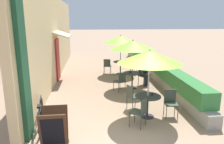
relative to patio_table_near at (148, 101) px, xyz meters
The scene contains 21 objects.
ground_plane 1.93m from the patio_table_near, 125.81° to the right, with size 120.00×120.00×0.00m, color #9E7F66.
cafe_facade_wall 6.75m from the patio_table_near, 123.53° to the left, with size 0.98×14.23×4.20m.
planter_hedge 5.76m from the patio_table_near, 73.18° to the left, with size 0.60×13.23×1.01m.
patio_table_near is the anchor object (origin of this frame).
patio_umbrella_near 1.43m from the patio_table_near, ahead, with size 1.97×1.97×2.22m.
cafe_chair_near_left 0.76m from the patio_table_near, 120.70° to the right, with size 0.56×0.56×0.87m.
cafe_chair_near_right 0.76m from the patio_table_near, ahead, with size 0.44×0.44×0.87m.
cafe_chair_near_back 0.76m from the patio_table_near, 119.30° to the left, with size 0.53×0.53×0.87m.
coffee_cup_near 0.28m from the patio_table_near, 16.38° to the left, with size 0.07×0.07×0.09m.
patio_table_mid 3.05m from the patio_table_near, 88.49° to the left, with size 0.82×0.82×0.72m.
patio_umbrella_mid 3.37m from the patio_table_near, 88.49° to the left, with size 1.97×1.97×2.22m.
cafe_chair_mid_left 3.57m from the patio_table_near, 78.99° to the left, with size 0.55×0.55×0.87m.
seated_patron_mid_left 3.50m from the patio_table_near, 77.76° to the left, with size 0.48×0.51×1.25m.
cafe_chair_mid_right 2.65m from the patio_table_near, 101.35° to the left, with size 0.55×0.55×0.87m.
coffee_cup_mid 3.04m from the patio_table_near, 90.28° to the left, with size 0.07×0.07×0.09m.
patio_table_far 5.71m from the patio_table_near, 90.96° to the left, with size 0.82×0.82×0.72m.
patio_umbrella_far 5.89m from the patio_table_near, 90.96° to the left, with size 1.97×1.97×2.22m.
cafe_chair_far_left 5.85m from the patio_table_near, 98.32° to the left, with size 0.47×0.47×0.87m.
cafe_chair_far_right 5.67m from the patio_table_near, 83.36° to the left, with size 0.47×0.47×0.87m.
bicycle_leaning 3.30m from the patio_table_near, behind, with size 0.34×1.77×0.77m.
menu_board 3.06m from the patio_table_near, 152.17° to the right, with size 0.67×0.65×0.98m.
Camera 1 is at (-0.69, -4.88, 3.09)m, focal length 35.00 mm.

